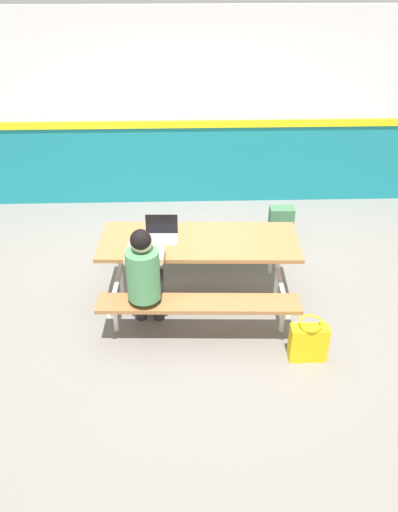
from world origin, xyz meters
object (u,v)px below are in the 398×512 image
picnic_table_main (199,254)px  tote_bag_bright (308,342)px  backpack_dark (281,224)px  student_nearer (144,274)px  laptop_silver (161,234)px

picnic_table_main → tote_bag_bright: size_ratio=4.66×
picnic_table_main → backpack_dark: 1.70m
student_nearer → tote_bag_bright: 1.61m
laptop_silver → backpack_dark: 1.98m
tote_bag_bright → backpack_dark: bearing=87.0°
laptop_silver → tote_bag_bright: 1.75m
student_nearer → picnic_table_main: bearing=46.3°
picnic_table_main → student_nearer: size_ratio=1.66×
backpack_dark → tote_bag_bright: bearing=-93.0°
picnic_table_main → laptop_silver: laptop_silver is taller
student_nearer → laptop_silver: (0.14, 0.59, 0.08)m
student_nearer → tote_bag_bright: size_ratio=2.81×
picnic_table_main → student_nearer: 0.75m
backpack_dark → student_nearer: bearing=-131.2°
student_nearer → laptop_silver: size_ratio=3.68×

